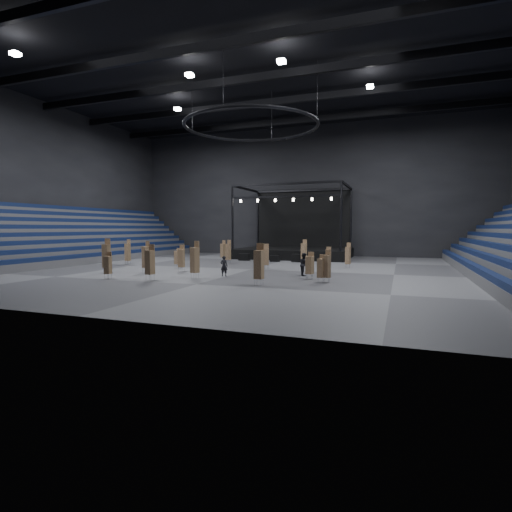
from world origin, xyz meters
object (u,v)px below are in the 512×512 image
(chair_stack_11, at_px, (177,257))
(chair_stack_17, at_px, (146,257))
(chair_stack_6, at_px, (150,262))
(chair_stack_4, at_px, (348,255))
(chair_stack_9, at_px, (304,251))
(chair_stack_7, at_px, (266,256))
(chair_stack_15, at_px, (327,266))
(chair_stack_0, at_px, (195,259))
(chair_stack_16, at_px, (181,258))
(man_center, at_px, (224,266))
(stage, at_px, (295,246))
(chair_stack_8, at_px, (228,251))
(chair_stack_3, at_px, (223,250))
(chair_stack_10, at_px, (328,260))
(flight_case_right, at_px, (298,258))
(chair_stack_5, at_px, (321,268))
(flight_case_left, at_px, (244,257))
(flight_case_mid, at_px, (275,259))
(crew_member, at_px, (304,264))
(chair_stack_13, at_px, (259,264))
(chair_stack_2, at_px, (108,265))
(chair_stack_12, at_px, (310,265))
(chair_stack_1, at_px, (106,255))
(chair_stack_14, at_px, (128,252))

(chair_stack_11, distance_m, chair_stack_17, 4.50)
(chair_stack_6, bearing_deg, chair_stack_4, 58.20)
(chair_stack_9, relative_size, chair_stack_17, 0.96)
(chair_stack_7, relative_size, chair_stack_15, 1.02)
(chair_stack_0, distance_m, chair_stack_16, 5.08)
(man_center, bearing_deg, chair_stack_11, -38.63)
(chair_stack_16, bearing_deg, stage, 68.68)
(stage, bearing_deg, chair_stack_17, -108.85)
(chair_stack_8, relative_size, chair_stack_17, 0.94)
(chair_stack_3, distance_m, chair_stack_10, 16.46)
(flight_case_right, relative_size, chair_stack_5, 0.68)
(chair_stack_4, distance_m, chair_stack_9, 6.19)
(chair_stack_8, relative_size, chair_stack_16, 1.08)
(flight_case_left, relative_size, flight_case_mid, 1.15)
(chair_stack_3, height_order, man_center, chair_stack_3)
(chair_stack_7, bearing_deg, stage, 78.72)
(flight_case_left, xyz_separation_m, chair_stack_8, (-0.26, -3.98, 0.87))
(chair_stack_6, bearing_deg, chair_stack_11, 117.88)
(crew_member, bearing_deg, chair_stack_13, 142.08)
(crew_member, bearing_deg, man_center, 88.43)
(chair_stack_2, xyz_separation_m, chair_stack_12, (14.38, 4.83, 0.03))
(chair_stack_5, distance_m, chair_stack_15, 0.42)
(chair_stack_1, relative_size, chair_stack_7, 1.24)
(chair_stack_5, bearing_deg, flight_case_right, 129.02)
(chair_stack_7, height_order, chair_stack_13, chair_stack_13)
(chair_stack_16, xyz_separation_m, chair_stack_17, (-2.39, -1.80, 0.16))
(chair_stack_5, height_order, crew_member, chair_stack_5)
(chair_stack_0, distance_m, chair_stack_7, 8.66)
(chair_stack_9, bearing_deg, chair_stack_8, -145.94)
(stage, bearing_deg, chair_stack_6, -99.23)
(chair_stack_8, xyz_separation_m, chair_stack_12, (11.27, -10.42, -0.18))
(chair_stack_6, bearing_deg, flight_case_left, 99.61)
(chair_stack_9, distance_m, chair_stack_16, 14.42)
(crew_member, bearing_deg, chair_stack_10, -57.86)
(chair_stack_8, bearing_deg, chair_stack_17, -96.15)
(flight_case_left, xyz_separation_m, chair_stack_5, (12.12, -15.86, 0.63))
(chair_stack_3, relative_size, chair_stack_11, 1.25)
(flight_case_left, bearing_deg, chair_stack_15, -51.64)
(chair_stack_4, height_order, chair_stack_5, chair_stack_4)
(chair_stack_2, distance_m, chair_stack_8, 15.57)
(stage, height_order, chair_stack_17, stage)
(chair_stack_4, relative_size, chair_stack_8, 0.96)
(chair_stack_0, xyz_separation_m, chair_stack_13, (5.87, -1.97, 0.00))
(chair_stack_0, distance_m, chair_stack_10, 11.21)
(chair_stack_4, height_order, chair_stack_14, chair_stack_14)
(chair_stack_2, bearing_deg, chair_stack_5, 6.12)
(chair_stack_0, height_order, chair_stack_14, chair_stack_0)
(chair_stack_15, bearing_deg, stage, 131.06)
(chair_stack_16, bearing_deg, crew_member, -3.61)
(chair_stack_12, distance_m, chair_stack_13, 5.02)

